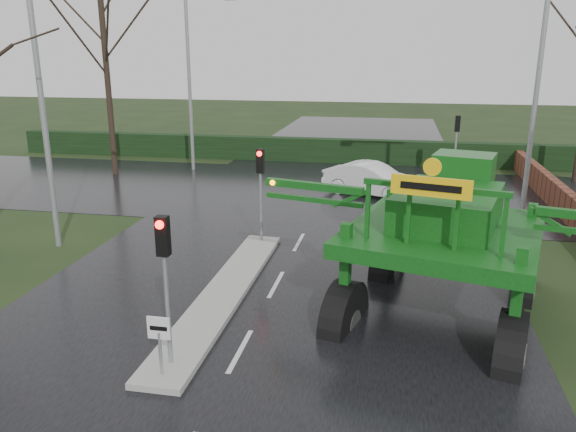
% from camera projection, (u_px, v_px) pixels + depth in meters
% --- Properties ---
extents(ground, '(140.00, 140.00, 0.00)m').
position_uv_depth(ground, '(240.00, 352.00, 13.15)').
color(ground, black).
rests_on(ground, ground).
extents(road_main, '(14.00, 80.00, 0.02)m').
position_uv_depth(road_main, '(307.00, 227.00, 22.57)').
color(road_main, black).
rests_on(road_main, ground).
extents(road_cross, '(80.00, 12.00, 0.02)m').
position_uv_depth(road_cross, '(326.00, 192.00, 28.23)').
color(road_cross, black).
rests_on(road_cross, ground).
extents(median_island, '(1.20, 10.00, 0.16)m').
position_uv_depth(median_island, '(225.00, 292.00, 16.19)').
color(median_island, gray).
rests_on(median_island, ground).
extents(hedge_row, '(44.00, 0.90, 1.50)m').
position_uv_depth(hedge_row, '(342.00, 151.00, 35.56)').
color(hedge_row, black).
rests_on(hedge_row, ground).
extents(brick_wall, '(0.40, 20.00, 1.20)m').
position_uv_depth(brick_wall, '(550.00, 190.00, 26.14)').
color(brick_wall, '#592D1E').
rests_on(brick_wall, ground).
extents(keep_left_sign, '(0.50, 0.07, 1.35)m').
position_uv_depth(keep_left_sign, '(159.00, 336.00, 11.68)').
color(keep_left_sign, gray).
rests_on(keep_left_sign, ground).
extents(traffic_signal_near, '(0.26, 0.33, 3.52)m').
position_uv_depth(traffic_signal_near, '(164.00, 259.00, 11.71)').
color(traffic_signal_near, gray).
rests_on(traffic_signal_near, ground).
extents(traffic_signal_mid, '(0.26, 0.33, 3.52)m').
position_uv_depth(traffic_signal_mid, '(260.00, 175.00, 19.72)').
color(traffic_signal_mid, gray).
rests_on(traffic_signal_mid, ground).
extents(traffic_signal_far, '(0.26, 0.33, 3.52)m').
position_uv_depth(traffic_signal_far, '(457.00, 133.00, 30.10)').
color(traffic_signal_far, gray).
rests_on(traffic_signal_far, ground).
extents(street_light_left_near, '(3.85, 0.30, 10.00)m').
position_uv_depth(street_light_left_near, '(47.00, 76.00, 18.63)').
color(street_light_left_near, gray).
rests_on(street_light_left_near, ground).
extents(street_light_right, '(3.85, 0.30, 10.00)m').
position_uv_depth(street_light_right, '(530.00, 73.00, 21.29)').
color(street_light_right, gray).
rests_on(street_light_right, ground).
extents(street_light_left_far, '(3.85, 0.30, 10.00)m').
position_uv_depth(street_light_left_far, '(194.00, 66.00, 31.82)').
color(street_light_left_far, gray).
rests_on(street_light_left_far, ground).
extents(tree_left_far, '(7.70, 7.70, 13.26)m').
position_uv_depth(tree_left_far, '(104.00, 45.00, 30.40)').
color(tree_left_far, black).
rests_on(tree_left_far, ground).
extents(crop_sprayer, '(9.83, 7.27, 5.65)m').
position_uv_depth(crop_sprayer, '(350.00, 222.00, 14.04)').
color(crop_sprayer, black).
rests_on(crop_sprayer, ground).
extents(white_sedan, '(5.04, 3.49, 1.57)m').
position_uv_depth(white_sedan, '(371.00, 195.00, 27.54)').
color(white_sedan, white).
rests_on(white_sedan, ground).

